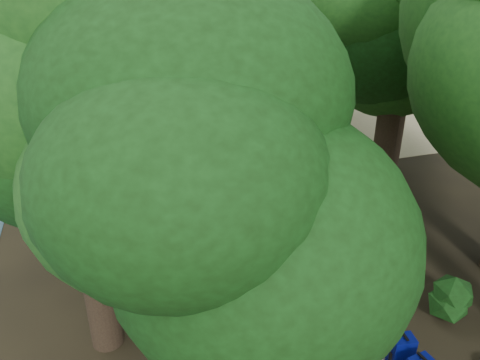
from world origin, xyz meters
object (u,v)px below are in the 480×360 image
object	(u,v)px
backpack_left_c	(324,354)
duffel_right_black	(352,291)
lone_suitcase_on_sand	(218,140)
kayak	(134,131)
duffel_right_khaki	(369,315)
suitcase_on_boardwalk	(316,326)
backpack_left_d	(309,321)
sun_lounger	(259,117)
backpack_right_c	(402,349)
backpack_right_d	(378,324)

from	to	relation	value
backpack_left_c	duffel_right_black	size ratio (longest dim) A/B	1.34
lone_suitcase_on_sand	kayak	size ratio (longest dim) A/B	0.22
duffel_right_khaki	suitcase_on_boardwalk	distance (m)	1.24
duffel_right_black	kayak	world-z (taller)	duffel_right_black
backpack_left_d	kayak	world-z (taller)	backpack_left_d
duffel_right_black	kayak	xyz separation A→B (m)	(-3.46, 12.01, -0.13)
backpack_left_c	backpack_left_d	distance (m)	0.97
lone_suitcase_on_sand	sun_lounger	world-z (taller)	lone_suitcase_on_sand
duffel_right_black	sun_lounger	world-z (taller)	sun_lounger
suitcase_on_boardwalk	duffel_right_black	bearing A→B (deg)	49.42
backpack_right_c	duffel_right_black	bearing A→B (deg)	95.28
lone_suitcase_on_sand	backpack_left_d	bearing A→B (deg)	-82.19
kayak	backpack_right_c	bearing A→B (deg)	-58.43
backpack_right_c	duffel_right_black	size ratio (longest dim) A/B	1.11
backpack_right_c	duffel_right_black	distance (m)	1.87
backpack_right_d	kayak	size ratio (longest dim) A/B	0.16
duffel_right_khaki	sun_lounger	size ratio (longest dim) A/B	0.34
backpack_left_c	duffel_right_khaki	world-z (taller)	backpack_left_c
backpack_left_c	duffel_right_khaki	xyz separation A→B (m)	(1.44, 0.85, -0.24)
backpack_left_c	kayak	distance (m)	13.76
backpack_right_c	backpack_right_d	distance (m)	0.78
kayak	sun_lounger	distance (m)	5.48
backpack_right_c	duffel_right_khaki	xyz separation A→B (m)	(0.03, 1.11, -0.17)
duffel_right_khaki	suitcase_on_boardwalk	size ratio (longest dim) A/B	0.80
backpack_left_d	kayak	size ratio (longest dim) A/B	0.17
duffel_right_khaki	duffel_right_black	xyz separation A→B (m)	(0.03, 0.75, 0.01)
backpack_right_c	suitcase_on_boardwalk	bearing A→B (deg)	147.16
backpack_left_c	sun_lounger	bearing A→B (deg)	69.27
backpack_left_d	duffel_right_black	size ratio (longest dim) A/B	0.92
backpack_right_c	sun_lounger	world-z (taller)	backpack_right_c
duffel_right_black	sun_lounger	size ratio (longest dim) A/B	0.39
suitcase_on_boardwalk	backpack_left_c	bearing A→B (deg)	-91.00
duffel_right_khaki	kayak	size ratio (longest dim) A/B	0.16
duffel_right_black	lone_suitcase_on_sand	size ratio (longest dim) A/B	0.86
backpack_left_c	sun_lounger	world-z (taller)	backpack_left_c
duffel_right_khaki	backpack_right_d	bearing A→B (deg)	-123.39
backpack_left_d	suitcase_on_boardwalk	world-z (taller)	suitcase_on_boardwalk
suitcase_on_boardwalk	lone_suitcase_on_sand	xyz separation A→B (m)	(0.78, 10.32, -0.08)
duffel_right_black	suitcase_on_boardwalk	world-z (taller)	suitcase_on_boardwalk
kayak	sun_lounger	world-z (taller)	sun_lounger
duffel_right_khaki	duffel_right_black	bearing A→B (deg)	56.44
backpack_left_d	sun_lounger	bearing A→B (deg)	79.27
duffel_right_black	sun_lounger	distance (m)	12.09
suitcase_on_boardwalk	sun_lounger	xyz separation A→B (m)	(3.28, 12.78, -0.18)
backpack_right_d	lone_suitcase_on_sand	distance (m)	10.56
duffel_right_black	backpack_left_c	bearing A→B (deg)	-126.58
backpack_right_c	backpack_left_d	bearing A→B (deg)	143.07
backpack_right_c	sun_lounger	size ratio (longest dim) A/B	0.43
lone_suitcase_on_sand	backpack_left_c	bearing A→B (deg)	-82.61
backpack_right_d	duffel_right_khaki	xyz separation A→B (m)	(0.01, 0.34, -0.08)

